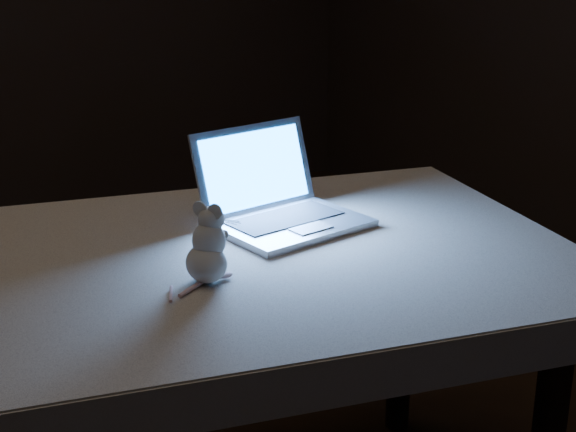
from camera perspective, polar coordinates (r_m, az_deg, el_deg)
table at (r=1.90m, az=-3.92°, el=-13.11°), size 1.51×1.14×0.73m
tablecloth at (r=1.74m, az=-3.84°, el=-4.08°), size 1.46×0.98×0.09m
laptop at (r=1.84m, az=0.32°, el=2.32°), size 0.36×0.32×0.22m
plush_mouse at (r=1.57m, az=-5.65°, el=-1.91°), size 0.13×0.13×0.15m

